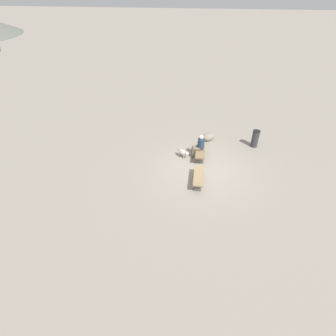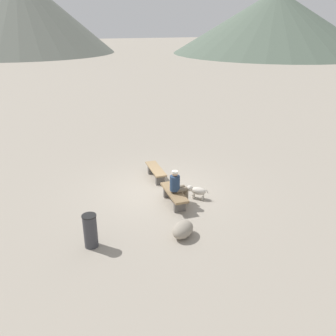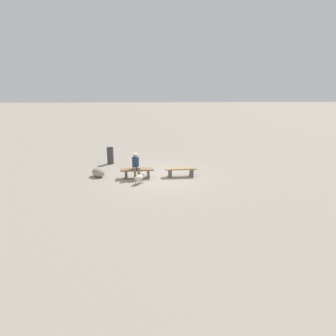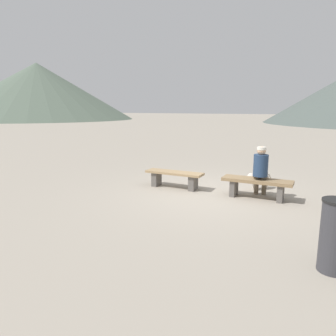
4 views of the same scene
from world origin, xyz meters
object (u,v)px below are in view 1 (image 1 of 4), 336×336
seated_person (199,145)px  bench_right (200,152)px  bench_left (198,177)px  dog (183,152)px  trash_bin (255,139)px  boulder (208,137)px

seated_person → bench_right: bearing=-127.3°
bench_left → seated_person: (2.20, 0.16, 0.41)m
dog → bench_left: bearing=-28.5°
bench_right → dog: (-0.15, 0.87, -0.04)m
dog → trash_bin: size_ratio=0.68×
bench_left → seated_person: bearing=2.1°
bench_left → bench_right: bench_right is taller
boulder → bench_left: bearing=176.1°
bench_left → boulder: 4.09m
bench_right → seated_person: seated_person is taller
dog → boulder: dog is taller
bench_right → seated_person: size_ratio=1.31×
dog → boulder: 2.41m
dog → trash_bin: 4.18m
seated_person → boulder: seated_person is taller
trash_bin → bench_left: bearing=143.5°
dog → trash_bin: trash_bin is taller
bench_left → trash_bin: size_ratio=1.62×
dog → seated_person: bearing=50.9°
bench_right → dog: size_ratio=2.47×
bench_right → boulder: size_ratio=2.05×
bench_left → trash_bin: (3.81, -2.83, 0.18)m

